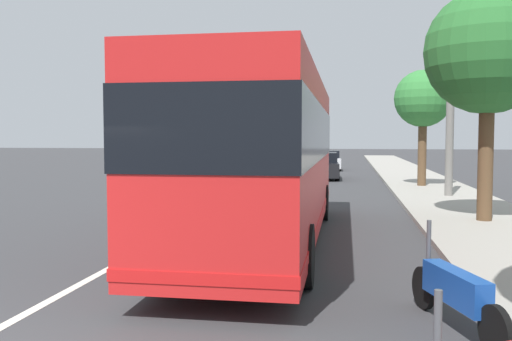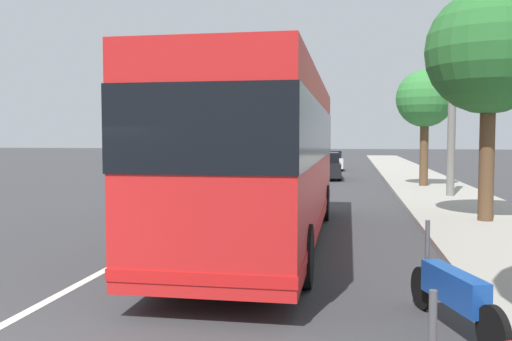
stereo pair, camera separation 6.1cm
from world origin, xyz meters
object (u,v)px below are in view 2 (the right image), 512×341
at_px(car_behind_bus, 323,166).
at_px(utility_pole, 452,118).
at_px(car_oncoming, 213,168).
at_px(roadside_tree_mid_block, 489,52).
at_px(coach_bus, 266,152).
at_px(roadside_tree_far_block, 425,100).
at_px(motorcycle_nearest_curb, 453,293).
at_px(car_far_distant, 328,161).
at_px(car_ahead_same_lane, 261,159).

relative_size(car_behind_bus, utility_pole, 0.72).
xyz_separation_m(car_oncoming, roadside_tree_mid_block, (-12.25, -10.62, 3.82)).
xyz_separation_m(coach_bus, car_behind_bus, (19.16, -0.24, -1.30)).
xyz_separation_m(roadside_tree_far_block, utility_pole, (-4.32, -0.44, -0.98)).
distance_m(motorcycle_nearest_curb, car_oncoming, 22.28).
xyz_separation_m(car_behind_bus, roadside_tree_far_block, (-5.20, -4.86, 3.33)).
height_order(car_oncoming, car_behind_bus, car_oncoming).
xyz_separation_m(car_oncoming, car_far_distant, (12.37, -5.41, -0.07)).
bearing_deg(car_far_distant, roadside_tree_far_block, -164.99).
relative_size(motorcycle_nearest_curb, car_ahead_same_lane, 0.47).
relative_size(car_oncoming, car_behind_bus, 1.06).
height_order(car_ahead_same_lane, car_behind_bus, car_ahead_same_lane).
bearing_deg(utility_pole, roadside_tree_far_block, 5.88).
xyz_separation_m(car_ahead_same_lane, car_behind_bus, (-8.66, -5.00, -0.01)).
bearing_deg(car_far_distant, roadside_tree_mid_block, -172.48).
bearing_deg(roadside_tree_far_block, car_ahead_same_lane, 35.43).
relative_size(car_far_distant, roadside_tree_mid_block, 0.72).
relative_size(motorcycle_nearest_curb, car_far_distant, 0.50).
relative_size(roadside_tree_mid_block, roadside_tree_far_block, 1.15).
distance_m(coach_bus, utility_pole, 11.16).
bearing_deg(car_far_distant, car_behind_bus, 176.07).
relative_size(car_oncoming, car_far_distant, 1.05).
relative_size(car_oncoming, utility_pole, 0.76).
height_order(car_oncoming, car_ahead_same_lane, car_oncoming).
relative_size(coach_bus, motorcycle_nearest_curb, 5.00).
height_order(coach_bus, car_oncoming, coach_bus).
bearing_deg(car_behind_bus, coach_bus, 175.95).
relative_size(motorcycle_nearest_curb, car_behind_bus, 0.50).
height_order(car_behind_bus, utility_pole, utility_pole).
relative_size(roadside_tree_far_block, utility_pole, 0.88).
xyz_separation_m(car_far_distant, utility_pole, (-18.30, -5.38, 2.41)).
distance_m(coach_bus, roadside_tree_far_block, 14.99).
bearing_deg(utility_pole, car_behind_bus, 29.10).
bearing_deg(car_behind_bus, car_far_distant, -2.83).
height_order(motorcycle_nearest_curb, utility_pole, utility_pole).
height_order(car_oncoming, car_far_distant, car_oncoming).
bearing_deg(car_far_distant, car_oncoming, 151.96).
bearing_deg(motorcycle_nearest_curb, utility_pole, -27.09).
distance_m(car_oncoming, utility_pole, 12.53).
bearing_deg(car_ahead_same_lane, roadside_tree_mid_block, 24.38).
distance_m(coach_bus, roadside_tree_mid_block, 6.80).
relative_size(motorcycle_nearest_curb, roadside_tree_mid_block, 0.35).
bearing_deg(car_oncoming, motorcycle_nearest_curb, 20.16).
bearing_deg(car_oncoming, coach_bus, 16.80).
xyz_separation_m(motorcycle_nearest_curb, roadside_tree_far_block, (19.04, -2.00, 3.58)).
height_order(car_far_distant, roadside_tree_far_block, roadside_tree_far_block).
relative_size(car_oncoming, car_ahead_same_lane, 1.00).
xyz_separation_m(coach_bus, roadside_tree_mid_block, (3.32, -5.37, 2.53)).
xyz_separation_m(coach_bus, car_ahead_same_lane, (27.81, 4.77, -1.30)).
distance_m(car_far_distant, roadside_tree_far_block, 15.21).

